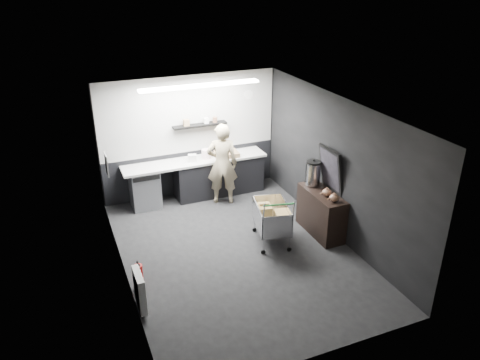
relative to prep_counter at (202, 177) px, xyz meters
name	(u,v)px	position (x,y,z in m)	size (l,w,h in m)	color
floor	(237,251)	(-0.14, -2.42, -0.46)	(5.50, 5.50, 0.00)	black
ceiling	(236,109)	(-0.14, -2.42, 2.24)	(5.50, 5.50, 0.00)	silver
wall_back	(190,136)	(-0.14, 0.33, 0.89)	(5.50, 5.50, 0.00)	black
wall_front	(321,274)	(-0.14, -5.17, 0.89)	(5.50, 5.50, 0.00)	black
wall_left	(118,206)	(-2.14, -2.42, 0.89)	(5.50, 5.50, 0.00)	black
wall_right	(336,168)	(1.86, -2.42, 0.89)	(5.50, 5.50, 0.00)	black
kitchen_wall_panel	(189,114)	(-0.14, 0.31, 1.39)	(3.95, 0.02, 1.70)	#B3B3AF
dado_panel	(192,171)	(-0.14, 0.31, 0.04)	(3.95, 0.02, 1.00)	black
floating_shelf	(200,125)	(0.06, 0.20, 1.16)	(1.20, 0.22, 0.04)	black
wall_clock	(249,95)	(1.26, 0.30, 1.69)	(0.20, 0.20, 0.03)	silver
poster	(107,164)	(-2.12, -1.12, 1.09)	(0.02, 0.30, 0.40)	white
poster_red_band	(106,161)	(-2.11, -1.12, 1.16)	(0.01, 0.22, 0.10)	red
radiator	(139,290)	(-2.08, -3.32, -0.11)	(0.10, 0.50, 0.60)	silver
ceiling_strip	(200,86)	(-0.14, -0.57, 2.21)	(2.40, 0.20, 0.04)	white
prep_counter	(202,177)	(0.00, 0.00, 0.00)	(3.20, 0.61, 0.90)	black
person	(222,164)	(0.33, -0.45, 0.45)	(0.66, 0.43, 1.81)	beige
shopping_cart	(272,218)	(0.61, -2.34, 0.04)	(0.76, 1.07, 1.05)	silver
sideboard	(321,207)	(1.64, -2.38, 0.10)	(0.49, 1.16, 1.73)	black
fire_extinguisher	(139,275)	(-1.99, -2.75, -0.23)	(0.14, 0.14, 0.47)	#B90F0C
cardboard_box	(227,154)	(0.59, -0.05, 0.49)	(0.50, 0.38, 0.10)	olive
pink_tub	(206,154)	(0.13, 0.00, 0.55)	(0.21, 0.21, 0.21)	white
white_container	(192,158)	(-0.21, -0.05, 0.52)	(0.17, 0.14, 0.16)	silver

